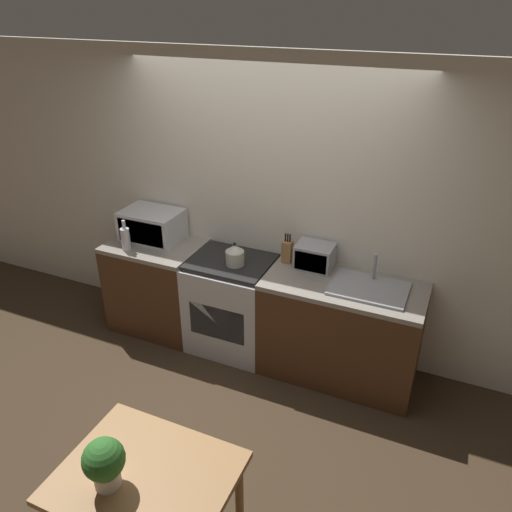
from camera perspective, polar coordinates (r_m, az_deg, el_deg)
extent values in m
plane|color=#3D2D1E|center=(4.34, -3.71, -15.19)|extent=(16.00, 16.00, 0.00)
cube|color=silver|center=(4.38, 1.51, 5.53)|extent=(10.00, 0.06, 2.60)
cube|color=#4C2D19|center=(4.94, -11.07, -3.52)|extent=(0.87, 0.62, 0.86)
cube|color=gray|center=(4.73, -11.56, 1.15)|extent=(0.87, 0.62, 0.04)
cube|color=#4C2D19|center=(4.31, 9.57, -8.58)|extent=(1.29, 0.62, 0.86)
cube|color=gray|center=(4.06, 10.07, -3.45)|extent=(1.29, 0.62, 0.04)
cube|color=silver|center=(4.59, -2.73, -5.67)|extent=(0.73, 0.62, 0.86)
cube|color=black|center=(4.36, -2.87, -0.72)|extent=(0.70, 0.57, 0.04)
cube|color=black|center=(4.37, -4.50, -7.64)|extent=(0.52, 0.02, 0.32)
cylinder|color=beige|center=(4.25, -2.42, -0.21)|extent=(0.16, 0.16, 0.13)
cone|color=beige|center=(4.20, -2.45, 0.92)|extent=(0.15, 0.15, 0.06)
sphere|color=black|center=(4.19, -2.46, 1.38)|extent=(0.03, 0.03, 0.03)
cube|color=silver|center=(4.77, -11.77, 3.49)|extent=(0.54, 0.39, 0.28)
cube|color=black|center=(4.63, -13.07, 2.60)|extent=(0.48, 0.01, 0.23)
cylinder|color=silver|center=(4.63, -14.68, 1.87)|extent=(0.08, 0.08, 0.21)
cylinder|color=silver|center=(4.57, -14.89, 3.48)|extent=(0.03, 0.03, 0.08)
cube|color=#9E7042|center=(4.28, 3.60, 0.50)|extent=(0.08, 0.08, 0.20)
cylinder|color=black|center=(4.23, 3.39, 2.15)|extent=(0.01, 0.01, 0.07)
cylinder|color=black|center=(4.22, 3.65, 2.10)|extent=(0.01, 0.01, 0.07)
cylinder|color=black|center=(4.22, 3.91, 2.05)|extent=(0.01, 0.01, 0.07)
cube|color=#999BA0|center=(4.21, 6.73, -0.04)|extent=(0.31, 0.24, 0.21)
cube|color=black|center=(4.11, 6.24, -0.72)|extent=(0.27, 0.01, 0.17)
cube|color=#999BA0|center=(4.01, 12.78, -3.63)|extent=(0.60, 0.43, 0.02)
cylinder|color=#999BA0|center=(4.09, 13.41, -1.18)|extent=(0.03, 0.03, 0.22)
cube|color=#9E7042|center=(2.91, -12.50, -23.46)|extent=(0.91, 0.73, 0.04)
cylinder|color=#9E7042|center=(3.51, -14.46, -21.44)|extent=(0.05, 0.05, 0.70)
cylinder|color=#9E7042|center=(3.22, -1.90, -26.37)|extent=(0.05, 0.05, 0.70)
cylinder|color=beige|center=(2.86, -16.61, -23.14)|extent=(0.13, 0.13, 0.09)
sphere|color=#2D6B28|center=(2.76, -17.02, -21.32)|extent=(0.22, 0.22, 0.22)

